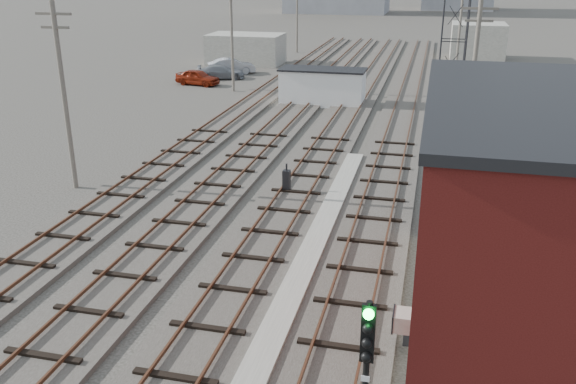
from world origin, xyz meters
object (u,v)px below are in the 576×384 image
(signal_mast, at_px, (365,378))
(car_red, at_px, (198,77))
(site_trailer, at_px, (322,86))
(car_grey, at_px, (221,72))
(car_silver, at_px, (231,66))
(switch_stand, at_px, (287,181))

(signal_mast, height_order, car_red, signal_mast)
(site_trailer, bearing_deg, car_grey, 142.97)
(site_trailer, distance_m, car_grey, 14.53)
(car_red, relative_size, car_silver, 0.88)
(site_trailer, bearing_deg, switch_stand, -84.11)
(car_silver, relative_size, car_grey, 1.06)
(switch_stand, relative_size, car_silver, 0.31)
(signal_mast, relative_size, car_grey, 0.99)
(site_trailer, height_order, car_red, site_trailer)
(switch_stand, height_order, car_red, switch_stand)
(car_grey, bearing_deg, switch_stand, -173.63)
(car_silver, distance_m, car_grey, 2.91)
(site_trailer, relative_size, car_red, 1.62)
(site_trailer, relative_size, car_silver, 1.43)
(signal_mast, distance_m, switch_stand, 17.56)
(car_silver, bearing_deg, signal_mast, 176.31)
(signal_mast, xyz_separation_m, car_grey, (-19.24, 45.40, -1.99))
(car_red, distance_m, car_grey, 3.64)
(car_silver, xyz_separation_m, car_grey, (-0.06, -2.90, -0.13))
(signal_mast, xyz_separation_m, switch_stand, (-5.70, 16.50, -1.95))
(car_red, distance_m, car_silver, 6.49)
(car_silver, height_order, car_grey, car_silver)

